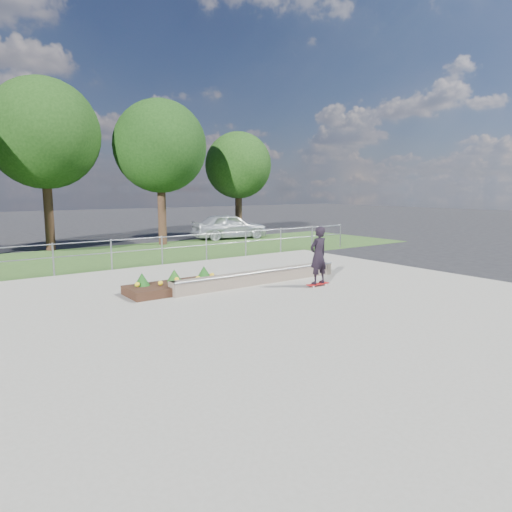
# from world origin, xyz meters

# --- Properties ---
(ground) EXTENTS (120.00, 120.00, 0.00)m
(ground) POSITION_xyz_m (0.00, 0.00, 0.00)
(ground) COLOR black
(ground) RESTS_ON ground
(grass_verge) EXTENTS (30.00, 8.00, 0.02)m
(grass_verge) POSITION_xyz_m (0.00, 11.00, 0.01)
(grass_verge) COLOR #2E4F1F
(grass_verge) RESTS_ON ground
(concrete_slab) EXTENTS (15.00, 15.00, 0.06)m
(concrete_slab) POSITION_xyz_m (0.00, 0.00, 0.03)
(concrete_slab) COLOR gray
(concrete_slab) RESTS_ON ground
(fence) EXTENTS (20.06, 0.06, 1.20)m
(fence) POSITION_xyz_m (0.00, 7.50, 0.77)
(fence) COLOR gray
(fence) RESTS_ON ground
(tree_mid_left) EXTENTS (5.25, 5.25, 8.25)m
(tree_mid_left) POSITION_xyz_m (-2.50, 15.00, 5.61)
(tree_mid_left) COLOR black
(tree_mid_left) RESTS_ON ground
(tree_mid_right) EXTENTS (4.90, 4.90, 7.70)m
(tree_mid_right) POSITION_xyz_m (3.00, 14.00, 5.23)
(tree_mid_right) COLOR #351F15
(tree_mid_right) RESTS_ON ground
(tree_far_right) EXTENTS (4.20, 4.20, 6.60)m
(tree_far_right) POSITION_xyz_m (9.00, 15.50, 4.48)
(tree_far_right) COLOR black
(tree_far_right) RESTS_ON ground
(grind_ledge) EXTENTS (6.00, 0.44, 0.43)m
(grind_ledge) POSITION_xyz_m (0.91, 2.33, 0.26)
(grind_ledge) COLOR brown
(grind_ledge) RESTS_ON concrete_slab
(planter_bed) EXTENTS (3.00, 1.20, 0.61)m
(planter_bed) POSITION_xyz_m (-1.62, 2.90, 0.24)
(planter_bed) COLOR black
(planter_bed) RESTS_ON concrete_slab
(skateboarder) EXTENTS (0.80, 0.44, 1.84)m
(skateboarder) POSITION_xyz_m (2.15, 0.95, 1.01)
(skateboarder) COLOR silver
(skateboarder) RESTS_ON concrete_slab
(parked_car) EXTENTS (4.79, 2.59, 1.55)m
(parked_car) POSITION_xyz_m (7.51, 14.28, 0.77)
(parked_car) COLOR silver
(parked_car) RESTS_ON ground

